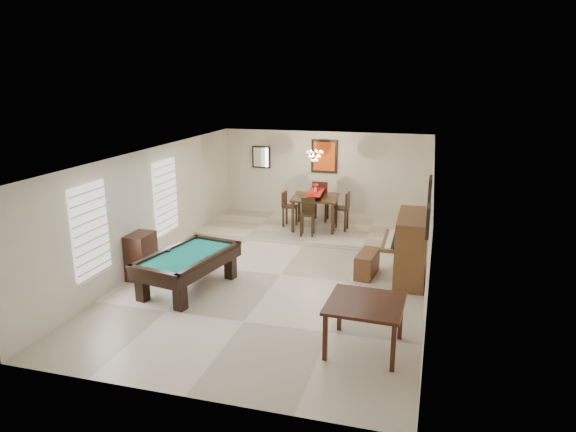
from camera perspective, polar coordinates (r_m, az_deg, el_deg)
The scene contains 25 objects.
ground_plane at distance 11.08m, azimuth -0.84°, elevation -6.59°, with size 6.00×9.00×0.02m, color beige.
wall_back at distance 14.92m, azimuth 4.04°, elevation 4.38°, with size 6.00×0.04×2.60m, color silver.
wall_front at distance 6.72m, azimuth -11.95°, elevation -9.90°, with size 6.00×0.04×2.60m, color silver.
wall_left at distance 11.84m, azimuth -14.94°, elevation 0.99°, with size 0.04×9.00×2.60m, color silver.
wall_right at distance 10.25m, azimuth 15.44°, elevation -1.24°, with size 0.04×9.00×2.60m, color silver.
ceiling at distance 10.39m, azimuth -0.90°, elevation 6.88°, with size 6.00×9.00×0.04m, color white.
dining_step at distance 14.03m, azimuth 2.91°, elevation -1.53°, with size 6.00×2.50×0.12m, color beige.
window_left_front at distance 10.03m, azimuth -21.11°, elevation -1.49°, with size 0.06×1.00×1.70m, color white.
window_left_rear at distance 12.30m, azimuth -13.45°, elevation 2.11°, with size 0.06×1.00×1.70m, color white.
pool_table at distance 10.45m, azimuth -11.00°, elevation -6.12°, with size 1.16×2.14×0.71m, color black, non-canonical shape.
square_table at distance 8.18m, azimuth 8.50°, elevation -11.96°, with size 1.15×1.15×0.79m, color black, non-canonical shape.
upright_piano at distance 10.93m, azimuth 12.70°, elevation -3.36°, with size 0.93×1.66×1.39m, color brown, non-canonical shape.
piano_bench at distance 11.10m, azimuth 8.77°, elevation -5.27°, with size 0.35×0.91×0.51m, color brown.
apothecary_chest at distance 11.19m, azimuth -15.98°, elevation -4.28°, with size 0.43×0.64×0.97m, color black.
dining_table at distance 13.88m, azimuth 3.04°, elevation 0.66°, with size 1.20×1.20×0.99m, color black, non-canonical shape.
flower_vase at distance 13.73m, azimuth 3.08°, elevation 3.17°, with size 0.15×0.15×0.25m, color #B2140F, non-canonical shape.
dining_chair_south at distance 13.21m, azimuth 2.17°, elevation -0.15°, with size 0.36×0.36×0.96m, color black, non-canonical shape.
dining_chair_north at distance 14.56m, azimuth 3.67°, elevation 1.71°, with size 0.43×0.43×1.17m, color black, non-canonical shape.
dining_chair_west at distance 14.03m, azimuth 0.21°, elevation 0.78°, with size 0.36×0.36×0.96m, color black, non-canonical shape.
dining_chair_east at distance 13.73m, azimuth 5.90°, elevation 0.54°, with size 0.38×0.38×1.04m, color black, non-canonical shape.
chandelier at distance 13.51m, azimuth 2.99°, elevation 7.12°, with size 0.44×0.44×0.60m, color #FFE5B2, non-canonical shape.
back_painting at distance 14.78m, azimuth 4.05°, elevation 6.63°, with size 0.75×0.06×0.95m, color #D84C14.
back_mirror at distance 15.28m, azimuth -2.99°, elevation 6.56°, with size 0.55×0.06×0.65m, color white.
right_picture_upper at distance 10.40m, azimuth 15.47°, elevation 2.40°, with size 0.06×0.55×0.65m, color slate.
right_picture_lower at distance 9.18m, azimuth 15.29°, elevation -0.55°, with size 0.06×0.45×0.55m, color gray.
Camera 1 is at (2.92, -9.85, 4.13)m, focal length 32.00 mm.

